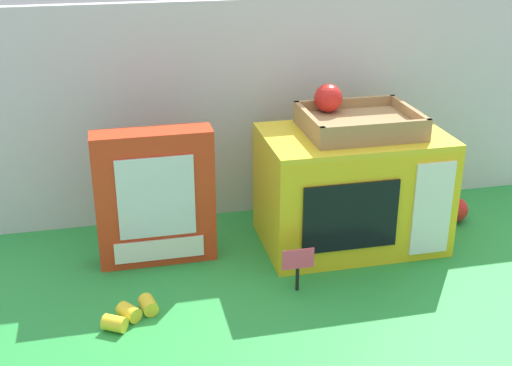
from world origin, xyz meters
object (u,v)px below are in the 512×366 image
(food_groups_crate, at_px, (353,119))
(price_sign, at_px, (298,263))
(loose_toy_banana, at_px, (131,313))
(cookie_set_box, at_px, (155,198))
(toy_microwave, at_px, (352,189))
(loose_toy_apple, at_px, (455,210))

(food_groups_crate, relative_size, price_sign, 2.60)
(loose_toy_banana, bearing_deg, cookie_set_box, 72.03)
(toy_microwave, relative_size, loose_toy_apple, 6.45)
(cookie_set_box, height_order, price_sign, cookie_set_box)
(toy_microwave, xyz_separation_m, loose_toy_apple, (0.31, 0.04, -0.11))
(food_groups_crate, distance_m, loose_toy_banana, 0.67)
(food_groups_crate, height_order, loose_toy_banana, food_groups_crate)
(food_groups_crate, bearing_deg, toy_microwave, -98.20)
(toy_microwave, height_order, food_groups_crate, food_groups_crate)
(food_groups_crate, bearing_deg, loose_toy_apple, 2.65)
(toy_microwave, bearing_deg, loose_toy_apple, 7.91)
(food_groups_crate, height_order, cookie_set_box, food_groups_crate)
(food_groups_crate, xyz_separation_m, cookie_set_box, (-0.47, -0.02, -0.15))
(loose_toy_banana, relative_size, loose_toy_apple, 1.78)
(toy_microwave, bearing_deg, food_groups_crate, 81.80)
(loose_toy_banana, bearing_deg, loose_toy_apple, 17.48)
(price_sign, bearing_deg, toy_microwave, 45.66)
(food_groups_crate, relative_size, cookie_set_box, 0.82)
(food_groups_crate, bearing_deg, cookie_set_box, -178.16)
(cookie_set_box, bearing_deg, loose_toy_banana, -107.97)
(loose_toy_apple, bearing_deg, food_groups_crate, -177.35)
(cookie_set_box, xyz_separation_m, loose_toy_banana, (-0.08, -0.24, -0.14))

